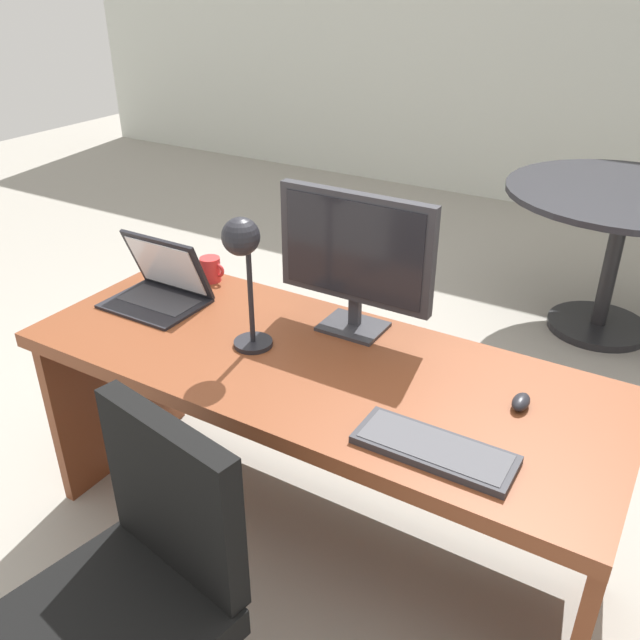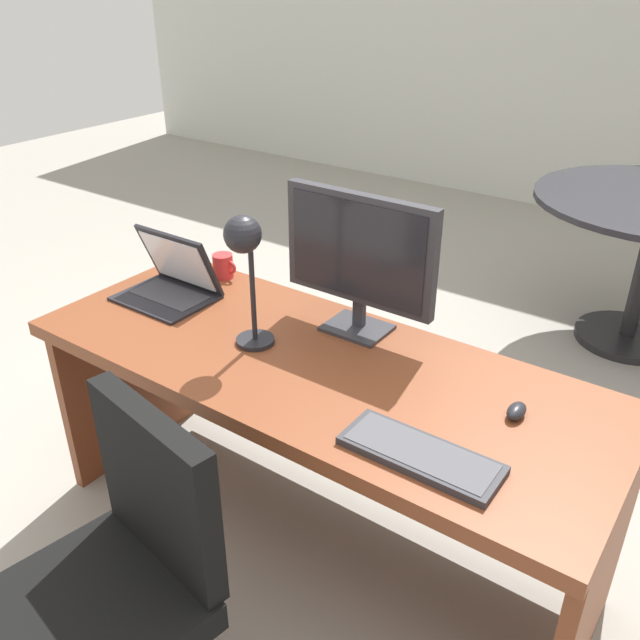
% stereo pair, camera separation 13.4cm
% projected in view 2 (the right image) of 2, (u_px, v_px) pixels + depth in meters
% --- Properties ---
extents(ground, '(12.00, 12.00, 0.00)m').
position_uv_depth(ground, '(487.00, 355.00, 3.41)').
color(ground, gray).
extents(desk, '(1.81, 0.71, 0.73)m').
position_uv_depth(desk, '(321.00, 404.00, 2.11)').
color(desk, brown).
rests_on(desk, ground).
extents(monitor, '(0.51, 0.16, 0.45)m').
position_uv_depth(monitor, '(359.00, 254.00, 2.02)').
color(monitor, '#2D2D33').
rests_on(monitor, desk).
extents(laptop, '(0.32, 0.25, 0.23)m').
position_uv_depth(laptop, '(173.00, 277.00, 2.34)').
color(laptop, black).
rests_on(laptop, desk).
extents(keyboard, '(0.39, 0.15, 0.02)m').
position_uv_depth(keyboard, '(421.00, 454.00, 1.59)').
color(keyboard, '#2D2D33').
rests_on(keyboard, desk).
extents(mouse, '(0.04, 0.08, 0.04)m').
position_uv_depth(mouse, '(516.00, 411.00, 1.73)').
color(mouse, black).
rests_on(mouse, desk).
extents(desk_lamp, '(0.12, 0.14, 0.42)m').
position_uv_depth(desk_lamp, '(245.00, 253.00, 1.91)').
color(desk_lamp, black).
rests_on(desk_lamp, desk).
extents(coffee_mug, '(0.10, 0.07, 0.09)m').
position_uv_depth(coffee_mug, '(223.00, 266.00, 2.48)').
color(coffee_mug, red).
rests_on(coffee_mug, desk).
extents(office_chair, '(0.56, 0.56, 0.89)m').
position_uv_depth(office_chair, '(115.00, 617.00, 1.63)').
color(office_chair, black).
rests_on(office_chair, ground).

